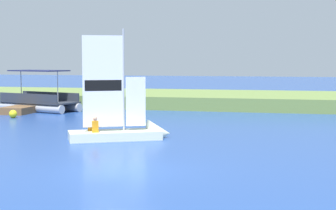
{
  "coord_description": "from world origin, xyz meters",
  "views": [
    {
      "loc": [
        5.53,
        -16.76,
        3.71
      ],
      "look_at": [
        -1.29,
        11.82,
        1.2
      ],
      "focal_mm": 57.5,
      "sensor_mm": 36.0,
      "label": 1
    }
  ],
  "objects": [
    {
      "name": "sailboat",
      "position": [
        -1.87,
        7.0,
        0.38
      ],
      "size": [
        4.87,
        3.43,
        5.58
      ],
      "rotation": [
        0.0,
        0.0,
        0.47
      ],
      "color": "silver",
      "rests_on": "ground"
    },
    {
      "name": "ground_plane",
      "position": [
        0.0,
        0.0,
        0.0
      ],
      "size": [
        200.0,
        200.0,
        0.0
      ],
      "primitive_type": "plane",
      "color": "#234793"
    },
    {
      "name": "shore_bank",
      "position": [
        0.0,
        26.08,
        0.48
      ],
      "size": [
        80.0,
        10.53,
        0.97
      ],
      "primitive_type": "cube",
      "color": "olive",
      "rests_on": "ground"
    },
    {
      "name": "wooden_dock",
      "position": [
        -12.9,
        18.26,
        0.24
      ],
      "size": [
        1.76,
        6.1,
        0.48
      ],
      "primitive_type": "cube",
      "color": "brown",
      "rests_on": "ground"
    },
    {
      "name": "pontoon_boat",
      "position": [
        -12.43,
        18.57,
        0.69
      ],
      "size": [
        6.45,
        4.14,
        2.93
      ],
      "rotation": [
        0.0,
        0.0,
        -0.31
      ],
      "color": "#B2B2B7",
      "rests_on": "ground"
    },
    {
      "name": "channel_buoy",
      "position": [
        -11.87,
        13.86,
        0.25
      ],
      "size": [
        0.51,
        0.51,
        0.51
      ],
      "primitive_type": "sphere",
      "color": "yellow",
      "rests_on": "ground"
    }
  ]
}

